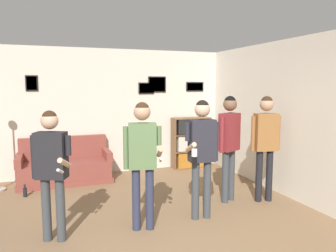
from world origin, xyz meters
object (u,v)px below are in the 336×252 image
Objects in this scene: person_player_foreground_center at (142,152)px; person_spectator_near_bookshelf at (229,137)px; person_spectator_far_right at (266,137)px; person_watcher_holding_cup at (202,146)px; couch at (65,167)px; bottle_on_floor at (25,192)px; person_player_foreground_left at (51,163)px; bookshelf at (191,143)px.

person_spectator_near_bookshelf reaches higher than person_player_foreground_center.
person_spectator_near_bookshelf is 1.00× the size of person_spectator_far_right.
person_spectator_far_right is (1.30, 0.29, 0.02)m from person_watcher_holding_cup.
person_player_foreground_center is (0.86, -2.65, 0.77)m from couch.
couch is at bearing 142.98° from person_spectator_far_right.
person_watcher_holding_cup reaches higher than person_player_foreground_center.
person_spectator_near_bookshelf is 3.63m from bottle_on_floor.
person_spectator_near_bookshelf is (2.49, -2.10, 0.80)m from couch.
person_player_foreground_center reaches higher than person_player_foreground_left.
bottle_on_floor is at bearing 103.26° from person_player_foreground_left.
bookshelf is 2.55m from person_spectator_far_right.
person_player_foreground_center is at bearing -170.77° from person_spectator_far_right.
couch is at bearing 84.13° from person_player_foreground_left.
person_spectator_far_right is (3.31, 0.28, 0.09)m from person_player_foreground_left.
person_spectator_far_right is (2.19, 0.36, 0.03)m from person_player_foreground_center.
person_spectator_far_right is at bearing -85.28° from bookshelf.
person_watcher_holding_cup reaches higher than bottle_on_floor.
person_watcher_holding_cup is 0.98× the size of person_spectator_far_right.
person_player_foreground_center is 0.98× the size of person_spectator_far_right.
person_watcher_holding_cup is 7.82× the size of bottle_on_floor.
couch is 2.89m from person_player_foreground_center.
bookshelf is 4.19m from person_player_foreground_left.
person_spectator_near_bookshelf reaches higher than person_spectator_far_right.
person_spectator_far_right is at bearing 12.66° from person_watcher_holding_cup.
person_player_foreground_center is 2.69m from bottle_on_floor.
person_watcher_holding_cup is at bearing -111.38° from bookshelf.
person_spectator_near_bookshelf reaches higher than bookshelf.
couch is 1.51× the size of bookshelf.
person_player_foreground_center is 2.22m from person_spectator_far_right.
person_player_foreground_center is at bearing -175.89° from person_watcher_holding_cup.
person_spectator_far_right is at bearing -37.02° from couch.
person_spectator_near_bookshelf is at bearing -98.79° from bookshelf.
person_player_foreground_left is 1.13m from person_player_foreground_center.
person_spectator_near_bookshelf is at bearing 33.74° from person_watcher_holding_cup.
bookshelf is 0.67× the size of person_spectator_far_right.
person_player_foreground_center is 0.99× the size of person_watcher_holding_cup.
person_spectator_near_bookshelf reaches higher than person_watcher_holding_cup.
person_player_foreground_left is at bearing -138.21° from bookshelf.
couch is at bearing 44.49° from bottle_on_floor.
person_spectator_far_right is (0.56, -0.20, -0.00)m from person_spectator_near_bookshelf.
bookshelf is 3.50m from person_player_foreground_center.
bookshelf is at bearing 55.19° from person_player_foreground_center.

